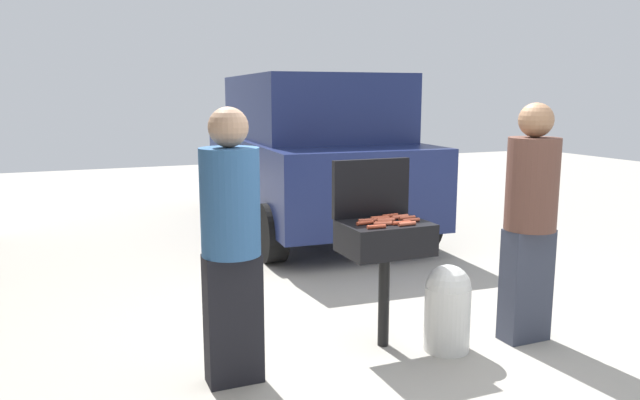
{
  "coord_description": "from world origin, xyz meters",
  "views": [
    {
      "loc": [
        -2.19,
        -3.45,
        1.78
      ],
      "look_at": [
        -0.48,
        0.65,
        1.0
      ],
      "focal_mm": 33.76,
      "sensor_mm": 36.0,
      "label": 1
    }
  ],
  "objects_px": {
    "hot_dog_8": "(367,220)",
    "propane_tank": "(448,306)",
    "hot_dog_6": "(411,220)",
    "hot_dog_3": "(401,223)",
    "person_right": "(530,215)",
    "hot_dog_11": "(381,219)",
    "hot_dog_9": "(386,221)",
    "hot_dog_2": "(407,218)",
    "hot_dog_7": "(386,220)",
    "hot_dog_14": "(383,222)",
    "hot_dog_1": "(383,224)",
    "parked_minivan": "(309,152)",
    "hot_dog_10": "(400,217)",
    "hot_dog_0": "(365,223)",
    "hot_dog_4": "(390,216)",
    "hot_dog_13": "(407,224)",
    "bbq_grill": "(385,242)",
    "hot_dog_15": "(376,227)",
    "person_left": "(231,237)",
    "hot_dog_5": "(400,216)",
    "hot_dog_12": "(379,218)"
  },
  "relations": [
    {
      "from": "hot_dog_11",
      "to": "propane_tank",
      "type": "relative_size",
      "value": 0.21
    },
    {
      "from": "hot_dog_0",
      "to": "parked_minivan",
      "type": "xyz_separation_m",
      "value": [
        1.1,
        3.84,
        0.11
      ]
    },
    {
      "from": "hot_dog_10",
      "to": "person_right",
      "type": "relative_size",
      "value": 0.08
    },
    {
      "from": "hot_dog_8",
      "to": "hot_dog_15",
      "type": "distance_m",
      "value": 0.2
    },
    {
      "from": "hot_dog_10",
      "to": "hot_dog_12",
      "type": "distance_m",
      "value": 0.15
    },
    {
      "from": "hot_dog_0",
      "to": "hot_dog_4",
      "type": "distance_m",
      "value": 0.32
    },
    {
      "from": "hot_dog_5",
      "to": "hot_dog_15",
      "type": "height_order",
      "value": "same"
    },
    {
      "from": "hot_dog_14",
      "to": "person_left",
      "type": "xyz_separation_m",
      "value": [
        -1.08,
        -0.08,
        0.01
      ]
    },
    {
      "from": "hot_dog_14",
      "to": "hot_dog_11",
      "type": "bearing_deg",
      "value": 67.36
    },
    {
      "from": "bbq_grill",
      "to": "person_left",
      "type": "relative_size",
      "value": 0.53
    },
    {
      "from": "hot_dog_2",
      "to": "hot_dog_10",
      "type": "height_order",
      "value": "same"
    },
    {
      "from": "hot_dog_8",
      "to": "person_right",
      "type": "bearing_deg",
      "value": -17.24
    },
    {
      "from": "hot_dog_8",
      "to": "hot_dog_9",
      "type": "bearing_deg",
      "value": -23.01
    },
    {
      "from": "hot_dog_1",
      "to": "propane_tank",
      "type": "bearing_deg",
      "value": -18.63
    },
    {
      "from": "hot_dog_13",
      "to": "parked_minivan",
      "type": "bearing_deg",
      "value": 77.93
    },
    {
      "from": "hot_dog_1",
      "to": "parked_minivan",
      "type": "bearing_deg",
      "value": 75.64
    },
    {
      "from": "bbq_grill",
      "to": "person_right",
      "type": "relative_size",
      "value": 0.52
    },
    {
      "from": "hot_dog_4",
      "to": "hot_dog_6",
      "type": "bearing_deg",
      "value": -74.17
    },
    {
      "from": "hot_dog_6",
      "to": "hot_dog_14",
      "type": "relative_size",
      "value": 1.0
    },
    {
      "from": "hot_dog_2",
      "to": "propane_tank",
      "type": "bearing_deg",
      "value": -53.47
    },
    {
      "from": "hot_dog_6",
      "to": "hot_dog_3",
      "type": "bearing_deg",
      "value": -153.89
    },
    {
      "from": "hot_dog_10",
      "to": "person_right",
      "type": "height_order",
      "value": "person_right"
    },
    {
      "from": "hot_dog_13",
      "to": "hot_dog_15",
      "type": "height_order",
      "value": "same"
    },
    {
      "from": "hot_dog_10",
      "to": "hot_dog_1",
      "type": "bearing_deg",
      "value": -146.47
    },
    {
      "from": "bbq_grill",
      "to": "hot_dog_12",
      "type": "xyz_separation_m",
      "value": [
        0.01,
        0.1,
        0.15
      ]
    },
    {
      "from": "hot_dog_8",
      "to": "hot_dog_13",
      "type": "bearing_deg",
      "value": -45.69
    },
    {
      "from": "hot_dog_8",
      "to": "hot_dog_7",
      "type": "bearing_deg",
      "value": -9.29
    },
    {
      "from": "bbq_grill",
      "to": "hot_dog_10",
      "type": "xyz_separation_m",
      "value": [
        0.15,
        0.05,
        0.15
      ]
    },
    {
      "from": "hot_dog_10",
      "to": "hot_dog_12",
      "type": "height_order",
      "value": "same"
    },
    {
      "from": "hot_dog_3",
      "to": "hot_dog_12",
      "type": "height_order",
      "value": "same"
    },
    {
      "from": "hot_dog_11",
      "to": "parked_minivan",
      "type": "distance_m",
      "value": 3.88
    },
    {
      "from": "hot_dog_4",
      "to": "hot_dog_6",
      "type": "xyz_separation_m",
      "value": [
        0.06,
        -0.2,
        0.0
      ]
    },
    {
      "from": "hot_dog_4",
      "to": "hot_dog_13",
      "type": "distance_m",
      "value": 0.29
    },
    {
      "from": "hot_dog_15",
      "to": "person_left",
      "type": "xyz_separation_m",
      "value": [
        -0.98,
        0.02,
        0.01
      ]
    },
    {
      "from": "hot_dog_4",
      "to": "hot_dog_11",
      "type": "bearing_deg",
      "value": -146.74
    },
    {
      "from": "hot_dog_8",
      "to": "hot_dog_13",
      "type": "xyz_separation_m",
      "value": [
        0.2,
        -0.2,
        0.0
      ]
    },
    {
      "from": "hot_dog_6",
      "to": "propane_tank",
      "type": "xyz_separation_m",
      "value": [
        0.21,
        -0.18,
        -0.6
      ]
    },
    {
      "from": "hot_dog_11",
      "to": "hot_dog_9",
      "type": "bearing_deg",
      "value": -89.45
    },
    {
      "from": "hot_dog_11",
      "to": "hot_dog_0",
      "type": "bearing_deg",
      "value": -155.21
    },
    {
      "from": "hot_dog_15",
      "to": "person_right",
      "type": "height_order",
      "value": "person_right"
    },
    {
      "from": "bbq_grill",
      "to": "hot_dog_14",
      "type": "height_order",
      "value": "hot_dog_14"
    },
    {
      "from": "hot_dog_8",
      "to": "propane_tank",
      "type": "relative_size",
      "value": 0.21
    },
    {
      "from": "hot_dog_14",
      "to": "hot_dog_15",
      "type": "distance_m",
      "value": 0.15
    },
    {
      "from": "hot_dog_10",
      "to": "propane_tank",
      "type": "height_order",
      "value": "hot_dog_10"
    },
    {
      "from": "hot_dog_1",
      "to": "hot_dog_5",
      "type": "relative_size",
      "value": 1.0
    },
    {
      "from": "hot_dog_8",
      "to": "propane_tank",
      "type": "distance_m",
      "value": 0.82
    },
    {
      "from": "hot_dog_2",
      "to": "person_left",
      "type": "height_order",
      "value": "person_left"
    },
    {
      "from": "hot_dog_4",
      "to": "hot_dog_11",
      "type": "distance_m",
      "value": 0.13
    },
    {
      "from": "hot_dog_15",
      "to": "hot_dog_1",
      "type": "bearing_deg",
      "value": 36.89
    },
    {
      "from": "hot_dog_3",
      "to": "hot_dog_6",
      "type": "relative_size",
      "value": 1.0
    }
  ]
}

